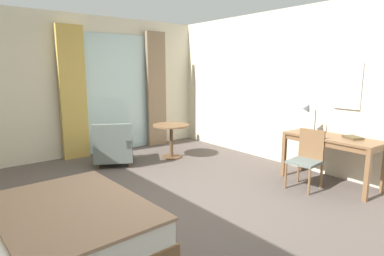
{
  "coord_description": "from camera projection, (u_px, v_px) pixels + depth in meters",
  "views": [
    {
      "loc": [
        -2.27,
        -3.23,
        1.79
      ],
      "look_at": [
        0.62,
        0.4,
        0.94
      ],
      "focal_mm": 30.09,
      "sensor_mm": 36.0,
      "label": 1
    }
  ],
  "objects": [
    {
      "name": "ground",
      "position": [
        174.0,
        212.0,
        4.2
      ],
      "size": [
        6.34,
        7.35,
        0.1
      ],
      "primitive_type": "cube",
      "color": "#564C47"
    },
    {
      "name": "wall_back",
      "position": [
        76.0,
        87.0,
        6.57
      ],
      "size": [
        5.94,
        0.12,
        2.88
      ],
      "primitive_type": "cube",
      "color": "beige",
      "rests_on": "ground"
    },
    {
      "name": "wall_right",
      "position": [
        307.0,
        89.0,
        5.72
      ],
      "size": [
        0.12,
        6.95,
        2.88
      ],
      "primitive_type": "cube",
      "color": "beige",
      "rests_on": "ground"
    },
    {
      "name": "balcony_glass_door",
      "position": [
        116.0,
        93.0,
        7.05
      ],
      "size": [
        1.5,
        0.02,
        2.53
      ],
      "primitive_type": "cube",
      "color": "silver",
      "rests_on": "ground"
    },
    {
      "name": "curtain_panel_left",
      "position": [
        73.0,
        93.0,
        6.36
      ],
      "size": [
        0.51,
        0.1,
        2.64
      ],
      "primitive_type": "cube",
      "color": "tan",
      "rests_on": "ground"
    },
    {
      "name": "curtain_panel_right",
      "position": [
        156.0,
        90.0,
        7.55
      ],
      "size": [
        0.48,
        0.1,
        2.64
      ],
      "primitive_type": "cube",
      "color": "#897056",
      "rests_on": "ground"
    },
    {
      "name": "bed",
      "position": [
        30.0,
        241.0,
        2.89
      ],
      "size": [
        2.03,
        1.86,
        0.93
      ],
      "color": "brown",
      "rests_on": "ground"
    },
    {
      "name": "writing_desk",
      "position": [
        332.0,
        142.0,
        4.99
      ],
      "size": [
        0.63,
        1.44,
        0.76
      ],
      "color": "brown",
      "rests_on": "ground"
    },
    {
      "name": "desk_chair",
      "position": [
        307.0,
        156.0,
        4.87
      ],
      "size": [
        0.47,
        0.45,
        0.89
      ],
      "color": "slate",
      "rests_on": "ground"
    },
    {
      "name": "desk_lamp",
      "position": [
        309.0,
        112.0,
        5.23
      ],
      "size": [
        0.25,
        0.26,
        0.51
      ],
      "color": "#4C4C51",
      "rests_on": "writing_desk"
    },
    {
      "name": "closed_book",
      "position": [
        353.0,
        138.0,
        4.81
      ],
      "size": [
        0.28,
        0.32,
        0.03
      ],
      "primitive_type": "cube",
      "rotation": [
        0.0,
        0.0,
        -0.47
      ],
      "color": "brown",
      "rests_on": "writing_desk"
    },
    {
      "name": "armchair_by_window",
      "position": [
        114.0,
        148.0,
        6.07
      ],
      "size": [
        0.98,
        1.01,
        0.82
      ],
      "color": "slate",
      "rests_on": "ground"
    },
    {
      "name": "round_cafe_table",
      "position": [
        171.0,
        133.0,
        6.52
      ],
      "size": [
        0.73,
        0.73,
        0.69
      ],
      "color": "brown",
      "rests_on": "ground"
    },
    {
      "name": "wall_mirror",
      "position": [
        348.0,
        86.0,
        5.06
      ],
      "size": [
        0.02,
        0.42,
        0.72
      ],
      "color": "silver"
    }
  ]
}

